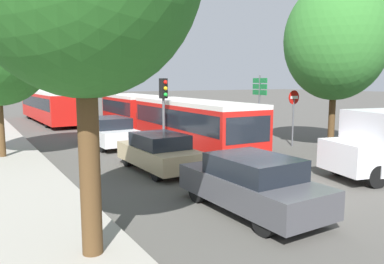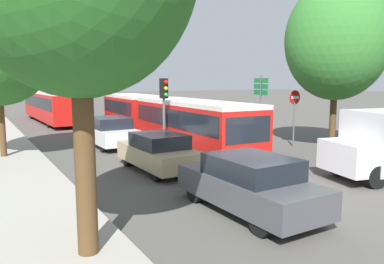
% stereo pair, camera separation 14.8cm
% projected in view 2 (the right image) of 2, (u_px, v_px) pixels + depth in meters
% --- Properties ---
extents(ground_plane, '(200.00, 200.00, 0.00)m').
position_uv_depth(ground_plane, '(283.00, 196.00, 10.77)').
color(ground_plane, '#4F4C47').
extents(articulated_bus, '(3.00, 15.93, 2.35)m').
position_uv_depth(articulated_bus, '(164.00, 115.00, 21.01)').
color(articulated_bus, red).
rests_on(articulated_bus, ground).
extents(city_bus_rear, '(2.86, 11.67, 2.50)m').
position_uv_depth(city_bus_rear, '(54.00, 104.00, 29.77)').
color(city_bus_rear, red).
rests_on(city_bus_rear, ground).
extents(queued_car_graphite, '(1.80, 4.18, 1.45)m').
position_uv_depth(queued_car_graphite, '(249.00, 184.00, 9.38)').
color(queued_car_graphite, '#47474C').
rests_on(queued_car_graphite, ground).
extents(queued_car_tan, '(1.73, 4.01, 1.39)m').
position_uv_depth(queued_car_tan, '(158.00, 152.00, 13.72)').
color(queued_car_tan, tan).
rests_on(queued_car_tan, ground).
extents(queued_car_white, '(1.85, 4.29, 1.49)m').
position_uv_depth(queued_car_white, '(109.00, 132.00, 18.81)').
color(queued_car_white, white).
rests_on(queued_car_white, ground).
extents(traffic_light, '(0.37, 0.39, 3.40)m').
position_uv_depth(traffic_light, '(164.00, 98.00, 16.92)').
color(traffic_light, '#56595E').
rests_on(traffic_light, ground).
extents(no_entry_sign, '(0.70, 0.08, 2.82)m').
position_uv_depth(no_entry_sign, '(294.00, 109.00, 18.65)').
color(no_entry_sign, '#56595E').
rests_on(no_entry_sign, ground).
extents(direction_sign_post, '(0.26, 1.39, 3.60)m').
position_uv_depth(direction_sign_post, '(261.00, 93.00, 21.47)').
color(direction_sign_post, '#56595E').
rests_on(direction_sign_post, ground).
extents(tree_right_near, '(4.78, 4.78, 7.98)m').
position_uv_depth(tree_right_near, '(336.00, 43.00, 17.57)').
color(tree_right_near, '#51381E').
rests_on(tree_right_near, ground).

